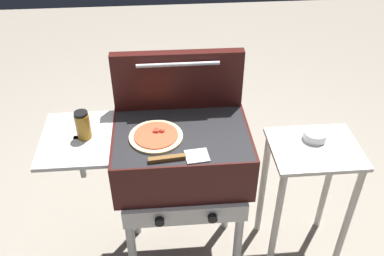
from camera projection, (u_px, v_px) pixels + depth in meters
ground_plane at (184, 253)px, 2.51m from camera, size 8.00×8.00×0.00m
grill at (179, 156)px, 2.06m from camera, size 0.96×0.53×0.90m
grill_lid_open at (178, 80)px, 2.05m from camera, size 0.63×0.08×0.30m
pizza_pepperoni at (156, 136)px, 1.93m from camera, size 0.25×0.25×0.04m
sauce_jar at (83, 124)px, 1.91m from camera, size 0.07×0.07×0.14m
spatula at (179, 157)px, 1.82m from camera, size 0.26×0.10×0.02m
prep_table at (308, 180)px, 2.23m from camera, size 0.44×0.36×0.76m
topping_bowl_near at (315, 136)px, 2.14m from camera, size 0.12×0.12×0.04m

